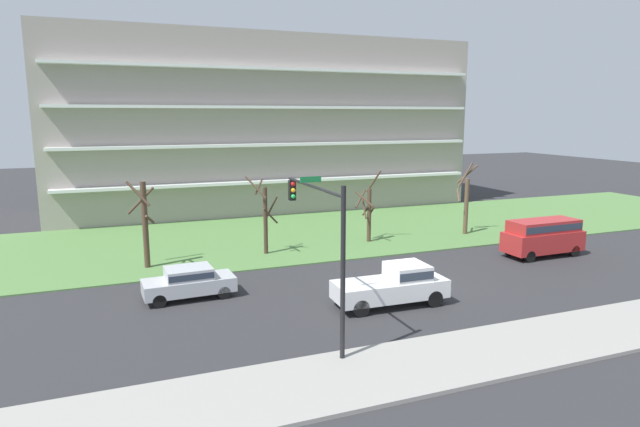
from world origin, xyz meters
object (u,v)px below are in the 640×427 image
object	(u,v)px
van_red_center_left	(543,235)
tree_center	(368,211)
tree_right	(466,201)
tree_far_left	(145,222)
sedan_silver_center_right	(189,281)
tree_left	(265,216)
pickup_white_near_left	(395,284)
traffic_signal_mast	(322,231)

from	to	relation	value
van_red_center_left	tree_center	bearing A→B (deg)	-41.31
tree_right	van_red_center_left	size ratio (longest dim) A/B	1.03
tree_far_left	tree_center	distance (m)	15.13
tree_far_left	tree_center	xyz separation A→B (m)	(15.08, 1.22, -0.52)
van_red_center_left	sedan_silver_center_right	world-z (taller)	van_red_center_left
tree_left	sedan_silver_center_right	world-z (taller)	tree_left
tree_far_left	pickup_white_near_left	world-z (taller)	tree_far_left
van_red_center_left	traffic_signal_mast	world-z (taller)	traffic_signal_mast
tree_left	sedan_silver_center_right	xyz separation A→B (m)	(-5.79, -6.76, -1.67)
tree_right	tree_center	bearing A→B (deg)	177.60
tree_far_left	traffic_signal_mast	distance (m)	14.62
tree_left	traffic_signal_mast	xyz separation A→B (m)	(-1.53, -13.81, 1.96)
van_red_center_left	sedan_silver_center_right	bearing A→B (deg)	-0.78
tree_right	van_red_center_left	world-z (taller)	tree_right
tree_far_left	traffic_signal_mast	bearing A→B (deg)	-66.24
pickup_white_near_left	tree_far_left	bearing A→B (deg)	136.23
van_red_center_left	pickup_white_near_left	bearing A→B (deg)	18.02
tree_far_left	tree_right	size ratio (longest dim) A/B	0.97
tree_far_left	tree_center	size ratio (longest dim) A/B	1.03
van_red_center_left	traffic_signal_mast	size ratio (longest dim) A/B	0.80
tree_center	tree_far_left	bearing A→B (deg)	-175.36
tree_center	pickup_white_near_left	xyz separation A→B (m)	(-4.51, -11.97, -1.27)
tree_center	sedan_silver_center_right	bearing A→B (deg)	-151.04
tree_center	traffic_signal_mast	distance (m)	17.34
sedan_silver_center_right	pickup_white_near_left	bearing A→B (deg)	150.61
tree_left	tree_far_left	bearing A→B (deg)	-175.96
tree_right	sedan_silver_center_right	size ratio (longest dim) A/B	1.20
tree_left	tree_right	distance (m)	15.66
tree_right	van_red_center_left	bearing A→B (deg)	-83.92
tree_far_left	sedan_silver_center_right	size ratio (longest dim) A/B	1.17
tree_right	tree_left	bearing A→B (deg)	-178.65
tree_left	van_red_center_left	bearing A→B (deg)	-22.37
tree_far_left	tree_left	bearing A→B (deg)	4.04
tree_left	pickup_white_near_left	bearing A→B (deg)	-74.25
pickup_white_near_left	tree_right	bearing A→B (deg)	44.71
tree_far_left	sedan_silver_center_right	bearing A→B (deg)	-75.67
tree_center	van_red_center_left	bearing A→B (deg)	-40.53
tree_center	van_red_center_left	xyz separation A→B (m)	(8.73, -7.46, -0.89)
tree_left	sedan_silver_center_right	size ratio (longest dim) A/B	1.15
tree_far_left	traffic_signal_mast	size ratio (longest dim) A/B	0.81
tree_far_left	van_red_center_left	distance (m)	24.64
pickup_white_near_left	sedan_silver_center_right	world-z (taller)	pickup_white_near_left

